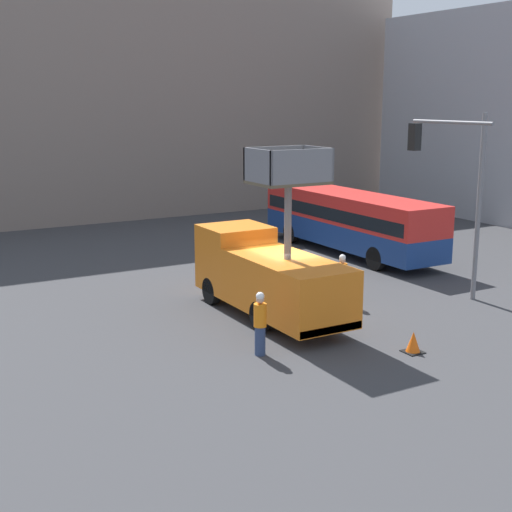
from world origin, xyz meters
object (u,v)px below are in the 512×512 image
road_worker_near_truck (260,323)px  city_bus (350,218)px  utility_truck (268,273)px  road_worker_directing (342,279)px  traffic_cone_near_truck (413,343)px  traffic_light_pole (459,179)px

road_worker_near_truck → city_bus: bearing=-77.3°
utility_truck → road_worker_near_truck: utility_truck is taller
utility_truck → road_worker_directing: bearing=0.5°
utility_truck → city_bus: utility_truck is taller
utility_truck → road_worker_near_truck: bearing=-124.0°
traffic_cone_near_truck → utility_truck: bearing=110.4°
road_worker_directing → road_worker_near_truck: bearing=113.4°
traffic_light_pole → road_worker_directing: 5.51m
road_worker_near_truck → traffic_cone_near_truck: road_worker_near_truck is taller
traffic_light_pole → road_worker_directing: size_ratio=3.72×
traffic_light_pole → traffic_cone_near_truck: size_ratio=10.75×
city_bus → traffic_cone_near_truck: bearing=152.7°
road_worker_near_truck → traffic_cone_near_truck: bearing=-147.3°
utility_truck → traffic_light_pole: traffic_light_pole is taller
traffic_cone_near_truck → traffic_light_pole: bearing=34.1°
road_worker_directing → city_bus: bearing=-46.2°
road_worker_directing → traffic_cone_near_truck: bearing=159.2°
traffic_light_pole → road_worker_near_truck: traffic_light_pole is taller
traffic_light_pole → road_worker_directing: traffic_light_pole is taller
city_bus → road_worker_near_truck: (-10.91, -10.18, -0.77)m
utility_truck → traffic_light_pole: bearing=-17.0°
utility_truck → traffic_cone_near_truck: bearing=-69.6°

